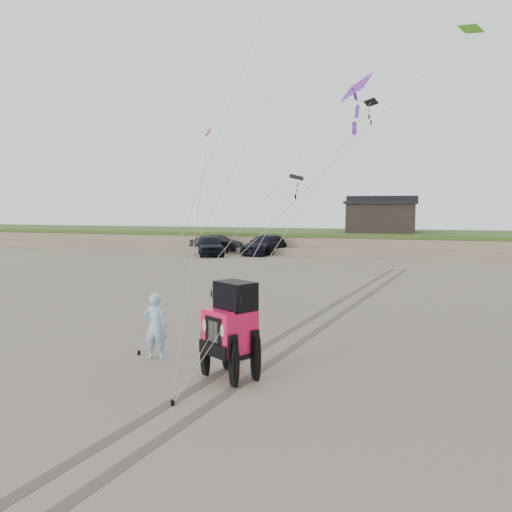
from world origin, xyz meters
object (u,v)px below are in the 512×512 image
object	(u,v)px
truck_c	(265,245)
jeep	(230,340)
truck_b	(216,244)
cabin	(381,216)
truck_a	(211,245)
man	(156,326)

from	to	relation	value
truck_c	jeep	distance (m)	31.29
truck_b	truck_c	xyz separation A→B (m)	(4.67, -0.46, 0.05)
cabin	truck_b	world-z (taller)	cabin
jeep	truck_a	bearing A→B (deg)	143.79
cabin	jeep	xyz separation A→B (m)	(-1.13, -36.97, -2.33)
man	truck_b	bearing A→B (deg)	-76.76
jeep	man	distance (m)	2.53
cabin	jeep	bearing A→B (deg)	-91.75
truck_c	jeep	size ratio (longest dim) A/B	1.16
truck_c	man	xyz separation A→B (m)	(5.73, -29.40, 0.06)
jeep	man	xyz separation A→B (m)	(-2.40, 0.82, -0.03)
cabin	jeep	size ratio (longest dim) A/B	1.31
man	jeep	bearing A→B (deg)	155.18
cabin	truck_c	xyz separation A→B (m)	(-9.26, -6.75, -2.41)
cabin	man	bearing A→B (deg)	-95.57
truck_b	truck_c	distance (m)	4.69
truck_a	truck_c	bearing A→B (deg)	3.35
truck_b	jeep	bearing A→B (deg)	-150.98
truck_a	man	xyz separation A→B (m)	(9.79, -27.11, 0.03)
truck_b	truck_c	size ratio (longest dim) A/B	0.83
truck_a	man	bearing A→B (deg)	-96.23
truck_b	truck_a	bearing A→B (deg)	-161.22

